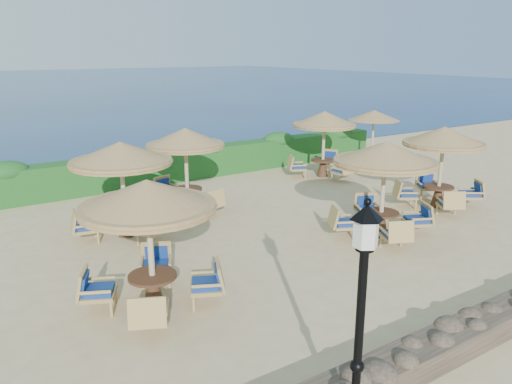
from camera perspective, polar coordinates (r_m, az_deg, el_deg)
The scene contains 10 objects.
ground at distance 14.65m, azimuth 6.17°, elevation -4.06°, with size 120.00×120.00×0.00m, color #D1B885.
hedge at distance 20.33m, azimuth -6.68°, elevation 3.38°, with size 18.00×0.90×1.20m, color #174A1B.
lamp_post at distance 6.49m, azimuth 11.66°, elevation -16.36°, with size 0.44×0.44×3.31m.
extra_parasol at distance 23.08m, azimuth 13.34°, elevation 8.51°, with size 2.30×2.30×2.41m.
cafe_set_0 at distance 9.79m, azimuth -12.13°, elevation -3.54°, with size 2.83×2.83×2.65m.
cafe_set_1 at distance 13.81m, azimuth 14.44°, elevation 2.18°, with size 2.83×2.83×2.65m.
cafe_set_2 at distance 17.10m, azimuth 20.51°, elevation 4.04°, with size 2.73×2.73×2.65m.
cafe_set_3 at distance 13.85m, azimuth -15.09°, elevation 2.50°, with size 2.81×2.81×2.65m.
cafe_set_4 at distance 15.87m, azimuth -8.04°, elevation 4.72°, with size 2.47×2.89×2.65m.
cafe_set_5 at distance 20.23m, azimuth 7.78°, elevation 6.85°, with size 2.76×2.69×2.65m.
Camera 1 is at (-8.78, -10.61, 4.99)m, focal length 35.00 mm.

